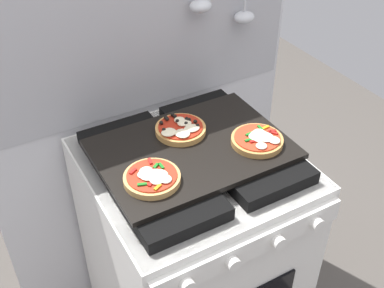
# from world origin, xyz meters

# --- Properties ---
(kitchen_backsplash) EXTENTS (1.10, 0.09, 1.55)m
(kitchen_backsplash) POSITION_xyz_m (0.00, 0.33, 0.79)
(kitchen_backsplash) COLOR silver
(kitchen_backsplash) RESTS_ON ground_plane
(stove) EXTENTS (0.60, 0.64, 0.90)m
(stove) POSITION_xyz_m (-0.00, -0.00, 0.45)
(stove) COLOR white
(stove) RESTS_ON ground_plane
(baking_tray) EXTENTS (0.54, 0.38, 0.02)m
(baking_tray) POSITION_xyz_m (0.00, 0.00, 0.91)
(baking_tray) COLOR black
(baking_tray) RESTS_ON stove
(pizza_left) EXTENTS (0.15, 0.15, 0.03)m
(pizza_left) POSITION_xyz_m (-0.16, -0.08, 0.93)
(pizza_left) COLOR tan
(pizza_left) RESTS_ON baking_tray
(pizza_right) EXTENTS (0.15, 0.15, 0.03)m
(pizza_right) POSITION_xyz_m (0.17, -0.08, 0.93)
(pizza_right) COLOR #C18947
(pizza_right) RESTS_ON baking_tray
(pizza_center) EXTENTS (0.15, 0.15, 0.03)m
(pizza_center) POSITION_xyz_m (0.00, 0.08, 0.93)
(pizza_center) COLOR tan
(pizza_center) RESTS_ON baking_tray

